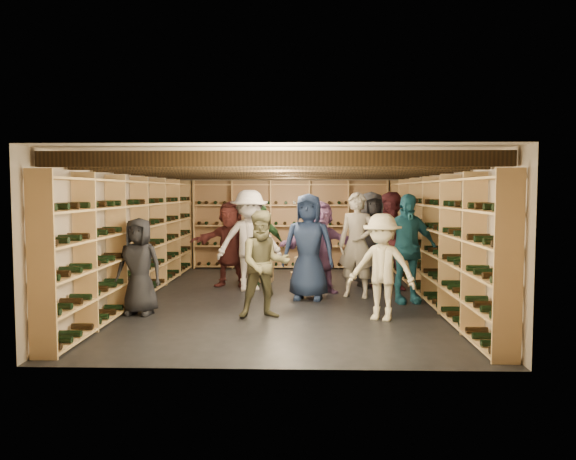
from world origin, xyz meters
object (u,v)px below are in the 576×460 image
(person_0, at_px, (139,266))
(person_12, at_px, (371,239))
(person_2, at_px, (264,264))
(person_11, at_px, (320,247))
(crate_loose, at_px, (303,276))
(person_3, at_px, (382,267))
(person_7, at_px, (357,245))
(person_6, at_px, (308,247))
(person_10, at_px, (260,245))
(person_9, at_px, (249,240))
(crate_stack_right, at_px, (261,265))
(person_8, at_px, (393,241))
(person_4, at_px, (406,248))
(person_5, at_px, (230,244))
(crate_stack_left, at_px, (308,269))

(person_0, xyz_separation_m, person_12, (3.86, 2.65, 0.20))
(person_2, distance_m, person_11, 2.26)
(person_12, bearing_deg, person_2, -139.20)
(crate_loose, height_order, person_3, person_3)
(person_3, xyz_separation_m, person_7, (-0.19, 1.79, 0.16))
(person_11, height_order, person_12, person_12)
(crate_loose, height_order, person_6, person_6)
(person_6, distance_m, person_7, 0.91)
(person_10, bearing_deg, person_9, -119.97)
(crate_stack_right, distance_m, person_0, 3.59)
(person_2, relative_size, person_8, 0.86)
(person_6, bearing_deg, person_8, 38.48)
(person_4, distance_m, person_7, 0.92)
(crate_stack_right, distance_m, person_2, 3.39)
(person_9, distance_m, person_10, 0.57)
(person_2, relative_size, person_7, 0.86)
(crate_loose, relative_size, person_9, 0.26)
(crate_stack_right, bearing_deg, crate_loose, 12.27)
(person_12, bearing_deg, crate_loose, 137.30)
(crate_loose, xyz_separation_m, person_4, (1.75, -2.32, 0.84))
(person_7, height_order, person_9, person_9)
(person_0, bearing_deg, person_5, 75.19)
(person_8, height_order, person_9, person_9)
(crate_loose, height_order, person_2, person_2)
(person_8, relative_size, person_10, 1.16)
(person_9, height_order, person_12, person_9)
(person_2, bearing_deg, crate_loose, 68.29)
(crate_stack_left, height_order, person_11, person_11)
(person_5, relative_size, person_12, 0.90)
(person_7, distance_m, person_11, 0.75)
(crate_loose, bearing_deg, person_8, -32.83)
(person_0, height_order, person_2, person_2)
(person_7, bearing_deg, person_10, 167.64)
(person_8, height_order, person_11, person_8)
(crate_stack_right, distance_m, person_5, 0.96)
(crate_stack_left, distance_m, person_5, 1.79)
(crate_stack_right, height_order, person_3, person_3)
(crate_stack_left, bearing_deg, person_4, -53.55)
(person_3, bearing_deg, person_12, 110.78)
(crate_loose, bearing_deg, person_7, -62.06)
(person_10, bearing_deg, crate_stack_left, 20.40)
(crate_loose, xyz_separation_m, person_3, (1.17, -3.63, 0.70))
(person_6, xyz_separation_m, person_7, (0.88, 0.23, 0.01))
(crate_stack_right, xyz_separation_m, person_3, (2.04, -3.44, 0.44))
(person_4, relative_size, person_5, 1.09)
(person_2, xyz_separation_m, person_10, (-0.28, 2.83, 0.01))
(crate_loose, distance_m, person_2, 3.65)
(crate_stack_right, distance_m, person_7, 2.55)
(crate_stack_right, xyz_separation_m, person_9, (-0.14, -1.04, 0.62))
(crate_loose, bearing_deg, crate_stack_left, -39.28)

